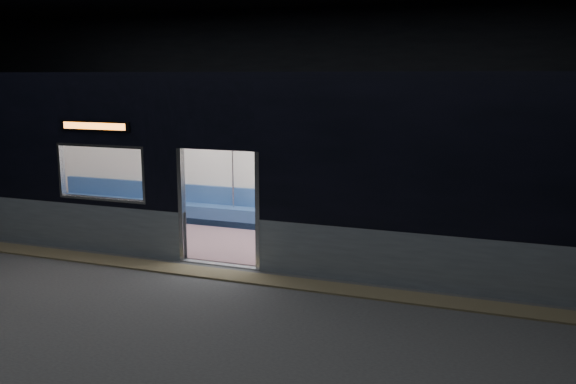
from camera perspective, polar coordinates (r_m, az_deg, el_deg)
The scene contains 7 objects.
station_floor at distance 10.02m, azimuth -9.04°, elevation -8.52°, with size 24.00×14.00×0.01m, color #47494C.
station_envelope at distance 9.46m, azimuth -9.72°, elevation 12.94°, with size 24.00×14.00×5.00m.
tactile_strip at distance 10.47m, azimuth -7.57°, elevation -7.50°, with size 22.80×0.50×0.03m, color #8C7F59.
metro_car at distance 11.82m, azimuth -3.31°, elevation 3.81°, with size 18.00×3.04×3.35m.
passenger at distance 12.02m, azimuth 20.31°, elevation -1.64°, with size 0.48×0.77×1.45m.
handbag at distance 11.81m, azimuth 20.15°, elevation -2.53°, with size 0.29×0.25×0.15m, color black.
transit_map at distance 12.22m, azimuth 18.81°, elevation 1.68°, with size 0.98×0.03×0.63m, color white.
Camera 1 is at (4.67, -8.22, 3.30)m, focal length 38.00 mm.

